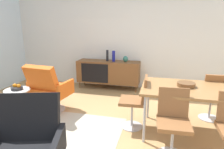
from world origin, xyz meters
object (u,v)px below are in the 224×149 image
object	(u,v)px
wooden_bowl_on_table	(186,84)
dining_chair_front_left	(173,120)
vase_cobalt	(114,56)
vase_ceramic_small	(107,56)
armchair_black_shell	(27,145)
dining_table	(198,91)
lounge_chair_red	(49,88)
sideboard	(108,72)
fruit_bowl	(17,88)
side_table_round	(18,100)
vase_sculptural_dark	(125,59)
dining_chair_near_window	(136,100)
dining_chair_back_right	(213,95)

from	to	relation	value
wooden_bowl_on_table	dining_chair_front_left	bearing A→B (deg)	-107.54
vase_cobalt	vase_ceramic_small	xyz separation A→B (m)	(-0.16, 0.00, 0.01)
wooden_bowl_on_table	armchair_black_shell	bearing A→B (deg)	-137.77
dining_table	lounge_chair_red	bearing A→B (deg)	175.47
vase_ceramic_small	lounge_chair_red	bearing A→B (deg)	-113.15
sideboard	fruit_bowl	world-z (taller)	sideboard
side_table_round	fruit_bowl	bearing A→B (deg)	91.54
sideboard	lounge_chair_red	distance (m)	1.79
vase_cobalt	sideboard	bearing A→B (deg)	-179.24
armchair_black_shell	side_table_round	distance (m)	1.75
vase_sculptural_dark	armchair_black_shell	world-z (taller)	armchair_black_shell
vase_ceramic_small	dining_chair_near_window	size ratio (longest dim) A/B	0.33
dining_chair_back_right	dining_table	bearing A→B (deg)	-122.20
fruit_bowl	sideboard	bearing A→B (deg)	60.36
sideboard	armchair_black_shell	world-z (taller)	armchair_black_shell
dining_chair_front_left	armchair_black_shell	world-z (taller)	armchair_black_shell
dining_chair_back_right	dining_chair_near_window	bearing A→B (deg)	-155.92
vase_ceramic_small	side_table_round	xyz separation A→B (m)	(-1.10, -1.99, -0.54)
lounge_chair_red	fruit_bowl	size ratio (longest dim) A/B	4.73
dining_table	side_table_round	distance (m)	3.00
sideboard	dining_chair_near_window	distance (m)	2.07
dining_chair_front_left	armchair_black_shell	bearing A→B (deg)	-148.61
vase_sculptural_dark	fruit_bowl	bearing A→B (deg)	-128.39
armchair_black_shell	side_table_round	bearing A→B (deg)	131.95
dining_chair_near_window	vase_sculptural_dark	bearing A→B (deg)	105.56
vase_ceramic_small	side_table_round	distance (m)	2.34
vase_cobalt	vase_ceramic_small	distance (m)	0.16
vase_ceramic_small	wooden_bowl_on_table	world-z (taller)	vase_ceramic_small
wooden_bowl_on_table	side_table_round	bearing A→B (deg)	-176.09
dining_table	fruit_bowl	bearing A→B (deg)	-177.22
dining_chair_back_right	sideboard	bearing A→B (deg)	149.79
vase_cobalt	wooden_bowl_on_table	size ratio (longest dim) A/B	1.03
dining_chair_near_window	lounge_chair_red	size ratio (longest dim) A/B	0.90
dining_chair_near_window	wooden_bowl_on_table	bearing A→B (deg)	3.34
vase_cobalt	side_table_round	xyz separation A→B (m)	(-1.27, -1.99, -0.53)
dining_chair_back_right	wooden_bowl_on_table	bearing A→B (deg)	-135.09
dining_chair_front_left	wooden_bowl_on_table	bearing A→B (deg)	72.46
vase_cobalt	side_table_round	world-z (taller)	vase_cobalt
dining_chair_front_left	dining_chair_near_window	xyz separation A→B (m)	(-0.54, 0.56, 0.00)
dining_chair_front_left	fruit_bowl	bearing A→B (deg)	171.01
vase_sculptural_dark	sideboard	bearing A→B (deg)	-179.76
sideboard	vase_sculptural_dark	size ratio (longest dim) A/B	10.83
vase_sculptural_dark	dining_chair_back_right	world-z (taller)	vase_sculptural_dark
vase_ceramic_small	dining_chair_back_right	distance (m)	2.59
dining_table	dining_chair_front_left	world-z (taller)	dining_chair_front_left
fruit_bowl	lounge_chair_red	bearing A→B (deg)	40.67
dining_chair_back_right	lounge_chair_red	size ratio (longest dim) A/B	0.90
vase_sculptural_dark	dining_table	world-z (taller)	vase_sculptural_dark
dining_chair_back_right	dining_chair_front_left	distance (m)	1.32
dining_table	lounge_chair_red	world-z (taller)	lounge_chair_red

